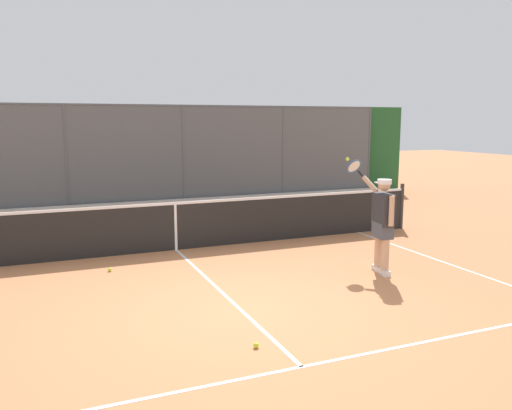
% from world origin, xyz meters
% --- Properties ---
extents(ground_plane, '(60.00, 60.00, 0.00)m').
position_xyz_m(ground_plane, '(0.00, 0.00, 0.00)').
color(ground_plane, '#C67A4C').
extents(court_line_markings, '(8.57, 9.82, 0.01)m').
position_xyz_m(court_line_markings, '(0.00, 2.06, 0.00)').
color(court_line_markings, white).
rests_on(court_line_markings, ground).
extents(fence_backdrop, '(20.02, 1.37, 3.02)m').
position_xyz_m(fence_backdrop, '(0.00, -10.08, 1.50)').
color(fence_backdrop, '#565B60').
rests_on(fence_backdrop, ground).
extents(tennis_net, '(11.01, 0.09, 1.07)m').
position_xyz_m(tennis_net, '(0.00, -3.66, 0.49)').
color(tennis_net, '#2D2D2D').
rests_on(tennis_net, ground).
extents(tennis_player, '(0.34, 1.38, 1.89)m').
position_xyz_m(tennis_player, '(-2.80, -0.79, 0.92)').
color(tennis_player, silver).
rests_on(tennis_player, ground).
extents(tennis_ball_mid_court, '(0.07, 0.07, 0.07)m').
position_xyz_m(tennis_ball_mid_court, '(0.26, 1.12, 0.03)').
color(tennis_ball_mid_court, '#CCDB33').
rests_on(tennis_ball_mid_court, ground).
extents(tennis_ball_by_sideline, '(0.07, 0.07, 0.07)m').
position_xyz_m(tennis_ball_by_sideline, '(1.41, -2.62, 0.03)').
color(tennis_ball_by_sideline, '#D6E042').
rests_on(tennis_ball_by_sideline, ground).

